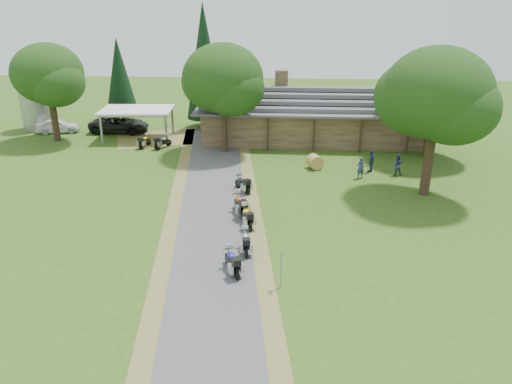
# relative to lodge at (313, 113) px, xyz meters

# --- Properties ---
(ground) EXTENTS (120.00, 120.00, 0.00)m
(ground) POSITION_rel_lodge_xyz_m (-6.00, -24.00, -2.45)
(ground) COLOR #315417
(ground) RESTS_ON ground
(driveway) EXTENTS (51.95, 51.95, 0.00)m
(driveway) POSITION_rel_lodge_xyz_m (-6.50, -20.00, -2.45)
(driveway) COLOR #414143
(driveway) RESTS_ON ground
(lodge) EXTENTS (21.40, 9.40, 4.90)m
(lodge) POSITION_rel_lodge_xyz_m (0.00, 0.00, 0.00)
(lodge) COLOR brown
(lodge) RESTS_ON ground
(silo) EXTENTS (3.04, 3.04, 5.89)m
(silo) POSITION_rel_lodge_xyz_m (-27.80, 1.56, 0.49)
(silo) COLOR gray
(silo) RESTS_ON ground
(carport) EXTENTS (6.84, 4.81, 2.84)m
(carport) POSITION_rel_lodge_xyz_m (-16.45, -1.41, -1.03)
(carport) COLOR white
(carport) RESTS_ON ground
(car_white_sedan) EXTENTS (3.48, 5.62, 1.74)m
(car_white_sedan) POSITION_rel_lodge_xyz_m (-25.08, 0.14, -1.58)
(car_white_sedan) COLOR white
(car_white_sedan) RESTS_ON ground
(car_dark_suv) EXTENTS (2.68, 6.27, 2.40)m
(car_dark_suv) POSITION_rel_lodge_xyz_m (-19.01, 0.68, -1.25)
(car_dark_suv) COLOR black
(car_dark_suv) RESTS_ON ground
(motorcycle_row_a) EXTENTS (1.30, 1.94, 1.27)m
(motorcycle_row_a) POSITION_rel_lodge_xyz_m (-4.77, -25.22, -1.81)
(motorcycle_row_a) COLOR navy
(motorcycle_row_a) RESTS_ON ground
(motorcycle_row_b) EXTENTS (0.86, 1.88, 1.24)m
(motorcycle_row_b) POSITION_rel_lodge_xyz_m (-4.29, -23.03, -1.83)
(motorcycle_row_b) COLOR #989B9E
(motorcycle_row_b) RESTS_ON ground
(motorcycle_row_c) EXTENTS (1.19, 1.98, 1.29)m
(motorcycle_row_c) POSITION_rel_lodge_xyz_m (-4.51, -19.86, -1.81)
(motorcycle_row_c) COLOR yellow
(motorcycle_row_c) RESTS_ON ground
(motorcycle_row_d) EXTENTS (1.38, 2.22, 1.45)m
(motorcycle_row_d) POSITION_rel_lodge_xyz_m (-5.07, -18.28, -1.73)
(motorcycle_row_d) COLOR #D33F08
(motorcycle_row_d) RESTS_ON ground
(motorcycle_row_e) EXTENTS (1.50, 1.86, 1.25)m
(motorcycle_row_e) POSITION_rel_lodge_xyz_m (-5.29, -14.34, -1.82)
(motorcycle_row_e) COLOR black
(motorcycle_row_e) RESTS_ON ground
(motorcycle_carport_a) EXTENTS (0.94, 1.82, 1.19)m
(motorcycle_carport_a) POSITION_rel_lodge_xyz_m (-15.10, -4.21, -1.86)
(motorcycle_carport_a) COLOR yellow
(motorcycle_carport_a) RESTS_ON ground
(motorcycle_carport_b) EXTENTS (1.44, 1.84, 1.23)m
(motorcycle_carport_b) POSITION_rel_lodge_xyz_m (-13.39, -4.39, -1.83)
(motorcycle_carport_b) COLOR slate
(motorcycle_carport_b) RESTS_ON ground
(person_a) EXTENTS (0.65, 0.56, 1.93)m
(person_a) POSITION_rel_lodge_xyz_m (3.23, -11.09, -1.48)
(person_a) COLOR #2A3954
(person_a) RESTS_ON ground
(person_b) EXTENTS (0.60, 0.46, 1.99)m
(person_b) POSITION_rel_lodge_xyz_m (6.07, -10.24, -1.45)
(person_b) COLOR #2A3954
(person_b) RESTS_ON ground
(person_c) EXTENTS (0.65, 0.71, 2.03)m
(person_c) POSITION_rel_lodge_xyz_m (4.25, -9.54, -1.44)
(person_c) COLOR #2A3954
(person_c) RESTS_ON ground
(hay_bale) EXTENTS (1.41, 1.36, 1.12)m
(hay_bale) POSITION_rel_lodge_xyz_m (-0.06, -9.10, -1.89)
(hay_bale) COLOR olive
(hay_bale) RESTS_ON ground
(sign_post) EXTENTS (0.35, 0.06, 1.94)m
(sign_post) POSITION_rel_lodge_xyz_m (-2.33, -26.50, -1.48)
(sign_post) COLOR gray
(sign_post) RESTS_ON ground
(oak_lodge_left) EXTENTS (6.79, 6.79, 10.26)m
(oak_lodge_left) POSITION_rel_lodge_xyz_m (-7.76, -5.09, 2.68)
(oak_lodge_left) COLOR #173510
(oak_lodge_left) RESTS_ON ground
(oak_lodge_right) EXTENTS (7.60, 7.60, 9.43)m
(oak_lodge_right) POSITION_rel_lodge_xyz_m (9.48, -5.28, 2.27)
(oak_lodge_right) COLOR #173510
(oak_lodge_right) RESTS_ON ground
(oak_driveway) EXTENTS (6.99, 6.99, 11.27)m
(oak_driveway) POSITION_rel_lodge_xyz_m (7.25, -14.02, 3.18)
(oak_driveway) COLOR #173510
(oak_driveway) RESTS_ON ground
(oak_silo) EXTENTS (6.36, 6.36, 10.03)m
(oak_silo) POSITION_rel_lodge_xyz_m (-23.93, -2.63, 2.56)
(oak_silo) COLOR #173510
(oak_silo) RESTS_ON ground
(cedar_near) EXTENTS (3.88, 3.88, 12.29)m
(cedar_near) POSITION_rel_lodge_xyz_m (-10.71, 3.35, 3.69)
(cedar_near) COLOR black
(cedar_near) RESTS_ON ground
(cedar_far) EXTENTS (3.39, 3.39, 8.76)m
(cedar_far) POSITION_rel_lodge_xyz_m (-20.18, 5.49, 1.93)
(cedar_far) COLOR black
(cedar_far) RESTS_ON ground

